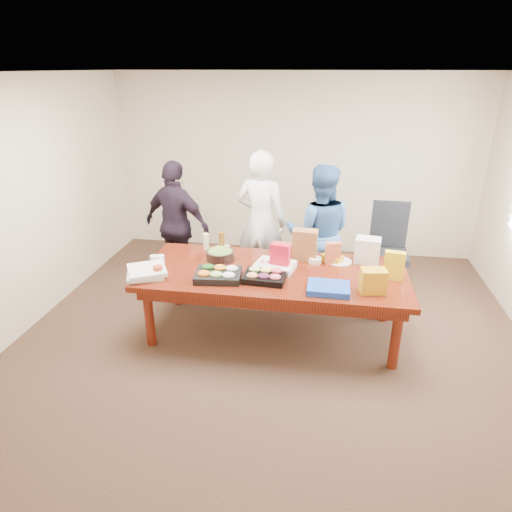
% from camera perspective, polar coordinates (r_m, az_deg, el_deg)
% --- Properties ---
extents(floor, '(5.50, 5.00, 0.02)m').
position_cam_1_polar(floor, '(5.03, 2.16, -9.81)').
color(floor, '#47301E').
rests_on(floor, ground).
extents(ceiling, '(5.50, 5.00, 0.02)m').
position_cam_1_polar(ceiling, '(4.22, 2.76, 22.89)').
color(ceiling, white).
rests_on(ceiling, wall_back).
extents(wall_back, '(5.50, 0.04, 2.70)m').
position_cam_1_polar(wall_back, '(6.85, 4.97, 11.53)').
color(wall_back, beige).
rests_on(wall_back, floor).
extents(wall_front, '(5.50, 0.04, 2.70)m').
position_cam_1_polar(wall_front, '(2.24, -5.52, -15.19)').
color(wall_front, beige).
rests_on(wall_front, floor).
extents(wall_left, '(0.04, 5.00, 2.70)m').
position_cam_1_polar(wall_left, '(5.47, -27.70, 5.91)').
color(wall_left, beige).
rests_on(wall_left, floor).
extents(conference_table, '(2.80, 1.20, 0.75)m').
position_cam_1_polar(conference_table, '(4.83, 2.23, -5.98)').
color(conference_table, '#4C1C0F').
rests_on(conference_table, floor).
extents(office_chair, '(0.58, 0.58, 1.11)m').
position_cam_1_polar(office_chair, '(5.90, 16.82, 0.53)').
color(office_chair, black).
rests_on(office_chair, floor).
extents(person_center, '(0.75, 0.58, 1.83)m').
position_cam_1_polar(person_center, '(5.64, 0.69, 4.46)').
color(person_center, white).
rests_on(person_center, floor).
extents(person_right, '(0.87, 0.69, 1.71)m').
position_cam_1_polar(person_right, '(5.47, 8.17, 2.91)').
color(person_right, '#35609B').
rests_on(person_right, floor).
extents(person_left, '(1.06, 0.71, 1.68)m').
position_cam_1_polar(person_left, '(5.86, -10.21, 4.00)').
color(person_left, black).
rests_on(person_left, floor).
extents(veggie_tray, '(0.49, 0.40, 0.07)m').
position_cam_1_polar(veggie_tray, '(4.51, -4.94, -2.48)').
color(veggie_tray, black).
rests_on(veggie_tray, conference_table).
extents(fruit_tray, '(0.44, 0.35, 0.06)m').
position_cam_1_polar(fruit_tray, '(4.46, 1.14, -2.73)').
color(fruit_tray, black).
rests_on(fruit_tray, conference_table).
extents(sheet_cake, '(0.46, 0.38, 0.07)m').
position_cam_1_polar(sheet_cake, '(4.70, 2.49, -1.29)').
color(sheet_cake, white).
rests_on(sheet_cake, conference_table).
extents(salad_bowl, '(0.38, 0.38, 0.10)m').
position_cam_1_polar(salad_bowl, '(4.94, -4.67, 0.11)').
color(salad_bowl, black).
rests_on(salad_bowl, conference_table).
extents(chip_bag_blue, '(0.41, 0.31, 0.06)m').
position_cam_1_polar(chip_bag_blue, '(4.30, 9.39, -4.14)').
color(chip_bag_blue, blue).
rests_on(chip_bag_blue, conference_table).
extents(chip_bag_red, '(0.22, 0.12, 0.30)m').
position_cam_1_polar(chip_bag_red, '(4.62, 3.15, -0.19)').
color(chip_bag_red, red).
rests_on(chip_bag_red, conference_table).
extents(chip_bag_yellow, '(0.21, 0.11, 0.30)m').
position_cam_1_polar(chip_bag_yellow, '(4.63, 17.48, -1.21)').
color(chip_bag_yellow, yellow).
rests_on(chip_bag_yellow, conference_table).
extents(chip_bag_orange, '(0.17, 0.10, 0.25)m').
position_cam_1_polar(chip_bag_orange, '(4.85, 9.93, 0.35)').
color(chip_bag_orange, '#C45D38').
rests_on(chip_bag_orange, conference_table).
extents(mayo_jar, '(0.11, 0.11, 0.13)m').
position_cam_1_polar(mayo_jar, '(5.00, 2.84, 0.66)').
color(mayo_jar, beige).
rests_on(mayo_jar, conference_table).
extents(mustard_bottle, '(0.08, 0.08, 0.17)m').
position_cam_1_polar(mustard_bottle, '(4.97, 2.34, 0.78)').
color(mustard_bottle, yellow).
rests_on(mustard_bottle, conference_table).
extents(dressing_bottle, '(0.08, 0.08, 0.22)m').
position_cam_1_polar(dressing_bottle, '(5.17, -4.46, 1.92)').
color(dressing_bottle, brown).
rests_on(dressing_bottle, conference_table).
extents(ranch_bottle, '(0.08, 0.08, 0.20)m').
position_cam_1_polar(ranch_bottle, '(5.20, -6.49, 1.86)').
color(ranch_bottle, beige).
rests_on(ranch_bottle, conference_table).
extents(banana_bunch, '(0.26, 0.22, 0.07)m').
position_cam_1_polar(banana_bunch, '(4.94, 9.87, -0.32)').
color(banana_bunch, gold).
rests_on(banana_bunch, conference_table).
extents(bread_loaf, '(0.29, 0.14, 0.11)m').
position_cam_1_polar(bread_loaf, '(5.11, 3.72, 1.03)').
color(bread_loaf, brown).
rests_on(bread_loaf, conference_table).
extents(kraft_bag, '(0.28, 0.17, 0.35)m').
position_cam_1_polar(kraft_bag, '(4.90, 6.35, 1.43)').
color(kraft_bag, brown).
rests_on(kraft_bag, conference_table).
extents(red_cup, '(0.12, 0.12, 0.13)m').
position_cam_1_polar(red_cup, '(4.61, -12.57, -2.01)').
color(red_cup, '#A73019').
rests_on(red_cup, conference_table).
extents(clear_cup_a, '(0.10, 0.10, 0.12)m').
position_cam_1_polar(clear_cup_a, '(4.88, -12.28, -0.56)').
color(clear_cup_a, white).
rests_on(clear_cup_a, conference_table).
extents(clear_cup_b, '(0.09, 0.09, 0.12)m').
position_cam_1_polar(clear_cup_b, '(4.89, -13.08, -0.58)').
color(clear_cup_b, silver).
rests_on(clear_cup_b, conference_table).
extents(pizza_box_lower, '(0.48, 0.48, 0.04)m').
position_cam_1_polar(pizza_box_lower, '(4.70, -14.10, -2.17)').
color(pizza_box_lower, white).
rests_on(pizza_box_lower, conference_table).
extents(pizza_box_upper, '(0.51, 0.51, 0.04)m').
position_cam_1_polar(pizza_box_upper, '(4.67, -13.98, -1.80)').
color(pizza_box_upper, silver).
rests_on(pizza_box_upper, pizza_box_lower).
extents(plate_a, '(0.34, 0.34, 0.02)m').
position_cam_1_polar(plate_a, '(4.95, 10.79, -0.70)').
color(plate_a, white).
rests_on(plate_a, conference_table).
extents(plate_b, '(0.25, 0.25, 0.01)m').
position_cam_1_polar(plate_b, '(5.04, 9.93, -0.23)').
color(plate_b, white).
rests_on(plate_b, conference_table).
extents(dip_bowl_a, '(0.17, 0.17, 0.06)m').
position_cam_1_polar(dip_bowl_a, '(4.89, 7.68, -0.55)').
color(dip_bowl_a, silver).
rests_on(dip_bowl_a, conference_table).
extents(dip_bowl_b, '(0.19, 0.19, 0.06)m').
position_cam_1_polar(dip_bowl_b, '(5.15, -4.26, 0.91)').
color(dip_bowl_b, beige).
rests_on(dip_bowl_b, conference_table).
extents(grocery_bag_white, '(0.29, 0.23, 0.28)m').
position_cam_1_polar(grocery_bag_white, '(4.96, 14.26, 0.71)').
color(grocery_bag_white, silver).
rests_on(grocery_bag_white, conference_table).
extents(grocery_bag_yellow, '(0.26, 0.20, 0.24)m').
position_cam_1_polar(grocery_bag_yellow, '(4.33, 14.93, -3.13)').
color(grocery_bag_yellow, gold).
rests_on(grocery_bag_yellow, conference_table).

